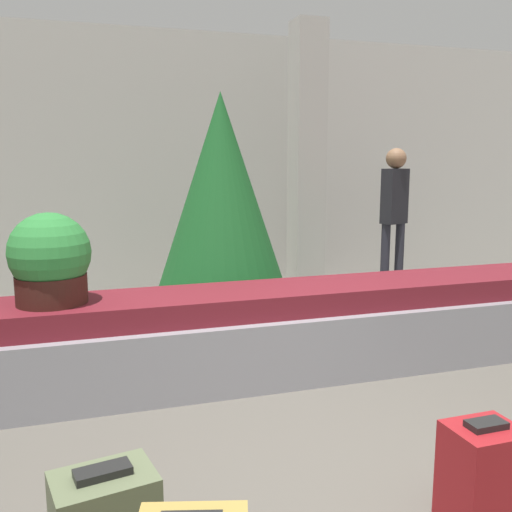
{
  "coord_description": "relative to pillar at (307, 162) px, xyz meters",
  "views": [
    {
      "loc": [
        -1.25,
        -2.23,
        1.64
      ],
      "look_at": [
        0.0,
        1.74,
        0.92
      ],
      "focal_mm": 40.0,
      "sensor_mm": 36.0,
      "label": 1
    }
  ],
  "objects": [
    {
      "name": "ground_plane",
      "position": [
        -1.38,
        -4.13,
        -1.6
      ],
      "size": [
        18.0,
        18.0,
        0.0
      ],
      "primitive_type": "plane",
      "color": "#59544C"
    },
    {
      "name": "back_wall",
      "position": [
        -1.38,
        0.95,
        0.0
      ],
      "size": [
        18.0,
        0.06,
        3.2
      ],
      "color": "beige",
      "rests_on": "ground_plane"
    },
    {
      "name": "carousel",
      "position": [
        -1.38,
        -2.39,
        -1.28
      ],
      "size": [
        8.94,
        0.79,
        0.67
      ],
      "color": "gray",
      "rests_on": "ground_plane"
    },
    {
      "name": "pillar",
      "position": [
        0.0,
        0.0,
        0.0
      ],
      "size": [
        0.36,
        0.36,
        3.2
      ],
      "color": "beige",
      "rests_on": "ground_plane"
    },
    {
      "name": "suitcase_1",
      "position": [
        -0.98,
        -4.44,
        -1.36
      ],
      "size": [
        0.32,
        0.27,
        0.51
      ],
      "rotation": [
        0.0,
        0.0,
        0.02
      ],
      "color": "maroon",
      "rests_on": "ground_plane"
    },
    {
      "name": "potted_plant_0",
      "position": [
        -2.82,
        -2.37,
        -0.63
      ],
      "size": [
        0.54,
        0.54,
        0.61
      ],
      "color": "#381914",
      "rests_on": "carousel"
    },
    {
      "name": "traveler_0",
      "position": [
        1.09,
        -0.2,
        -0.54
      ],
      "size": [
        0.36,
        0.28,
        1.76
      ],
      "rotation": [
        0.0,
        0.0,
        0.35
      ],
      "color": "#282833",
      "rests_on": "ground_plane"
    },
    {
      "name": "decorated_tree",
      "position": [
        -1.32,
        -1.09,
        -0.39
      ],
      "size": [
        1.39,
        1.39,
        2.25
      ],
      "color": "#4C331E",
      "rests_on": "ground_plane"
    }
  ]
}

